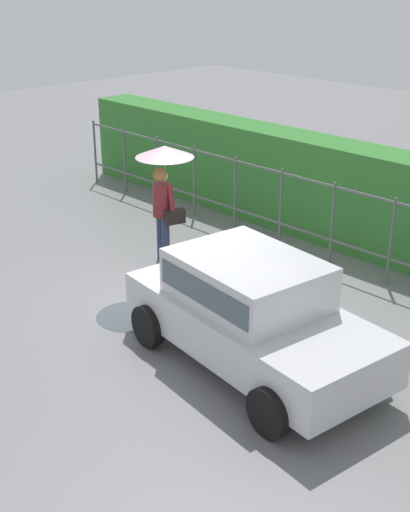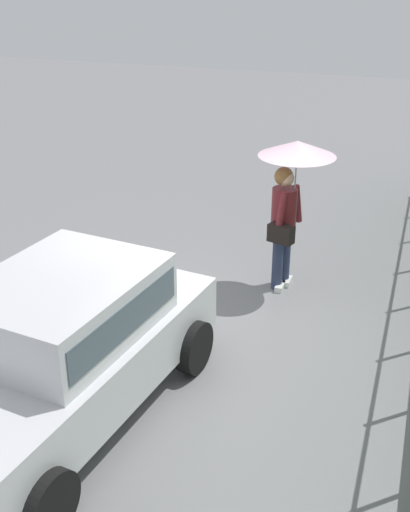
# 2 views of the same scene
# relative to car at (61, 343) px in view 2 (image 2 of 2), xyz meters

# --- Properties ---
(ground_plane) EXTENTS (40.00, 40.00, 0.00)m
(ground_plane) POSITION_rel_car_xyz_m (-1.87, 0.77, -0.80)
(ground_plane) COLOR slate
(car) EXTENTS (3.89, 2.22, 1.48)m
(car) POSITION_rel_car_xyz_m (0.00, 0.00, 0.00)
(car) COLOR silver
(car) RESTS_ON ground
(pedestrian) EXTENTS (1.01, 1.01, 2.08)m
(pedestrian) POSITION_rel_car_xyz_m (-3.42, 1.47, 0.75)
(pedestrian) COLOR #2D3856
(pedestrian) RESTS_ON ground
(puddle_near) EXTENTS (1.03, 1.03, 0.00)m
(puddle_near) POSITION_rel_car_xyz_m (-2.14, -0.35, -0.80)
(puddle_near) COLOR #4C545B
(puddle_near) RESTS_ON ground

